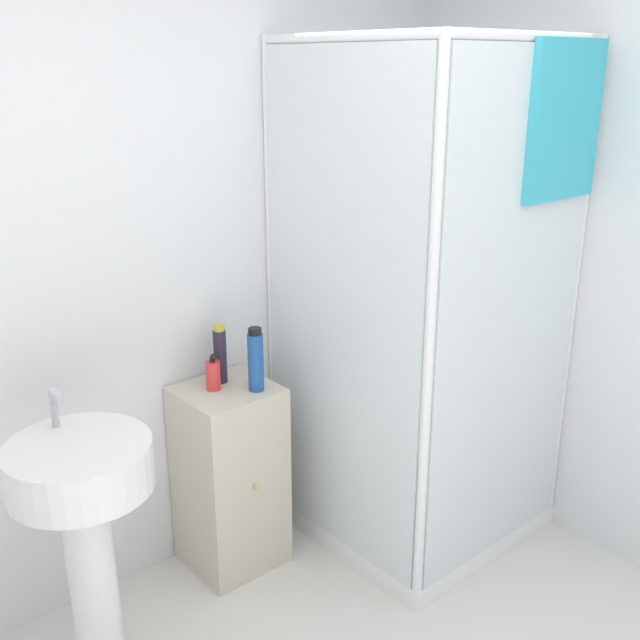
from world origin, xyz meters
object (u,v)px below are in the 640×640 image
object	(u,v)px
shampoo_bottle_tall_black	(220,354)
shampoo_bottle_blue	(256,360)
soap_dispenser	(213,375)
sink	(85,511)

from	to	relation	value
shampoo_bottle_tall_black	shampoo_bottle_blue	bearing A→B (deg)	-68.31
shampoo_bottle_blue	shampoo_bottle_tall_black	bearing A→B (deg)	111.69
shampoo_bottle_tall_black	shampoo_bottle_blue	world-z (taller)	shampoo_bottle_blue
soap_dispenser	shampoo_bottle_tall_black	size ratio (longest dim) A/B	0.61
soap_dispenser	shampoo_bottle_blue	size ratio (longest dim) A/B	0.58
sink	shampoo_bottle_tall_black	size ratio (longest dim) A/B	4.24
sink	shampoo_bottle_tall_black	bearing A→B (deg)	23.15
soap_dispenser	shampoo_bottle_tall_black	world-z (taller)	shampoo_bottle_tall_black
sink	shampoo_bottle_blue	size ratio (longest dim) A/B	4.02
sink	shampoo_bottle_blue	world-z (taller)	shampoo_bottle_blue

